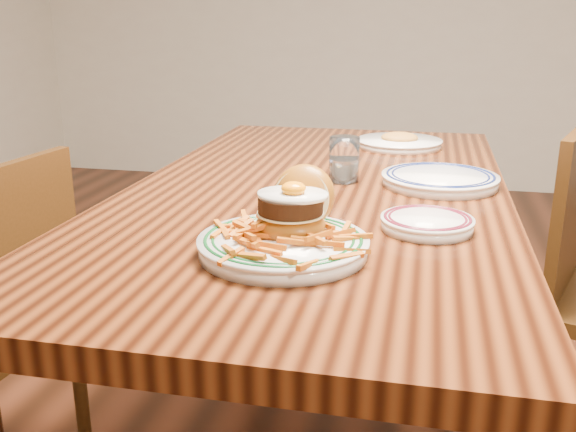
# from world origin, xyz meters

# --- Properties ---
(table) EXTENTS (0.85, 1.60, 0.75)m
(table) POSITION_xyz_m (0.00, 0.00, 0.66)
(table) COLOR black
(table) RESTS_ON floor
(main_plate) EXTENTS (0.28, 0.30, 0.14)m
(main_plate) POSITION_xyz_m (0.02, -0.43, 0.79)
(main_plate) COLOR white
(main_plate) RESTS_ON table
(side_plate) EXTENTS (0.17, 0.17, 0.03)m
(side_plate) POSITION_xyz_m (0.25, -0.27, 0.77)
(side_plate) COLOR white
(side_plate) RESTS_ON table
(rear_plate) EXTENTS (0.27, 0.27, 0.03)m
(rear_plate) POSITION_xyz_m (0.27, 0.07, 0.77)
(rear_plate) COLOR white
(rear_plate) RESTS_ON table
(water_glass) EXTENTS (0.07, 0.07, 0.11)m
(water_glass) POSITION_xyz_m (0.05, 0.06, 0.80)
(water_glass) COLOR white
(water_glass) RESTS_ON table
(far_plate) EXTENTS (0.25, 0.25, 0.05)m
(far_plate) POSITION_xyz_m (0.16, 0.51, 0.77)
(far_plate) COLOR white
(far_plate) RESTS_ON table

